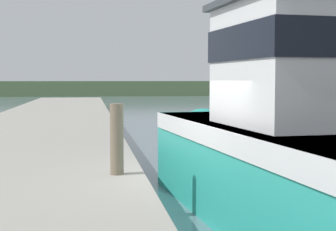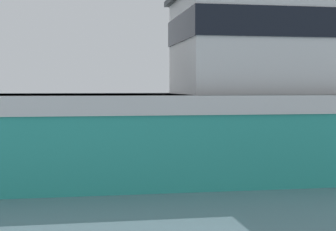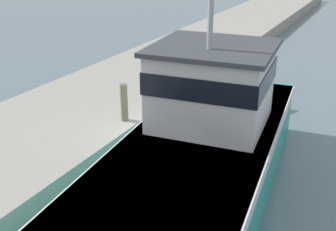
% 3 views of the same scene
% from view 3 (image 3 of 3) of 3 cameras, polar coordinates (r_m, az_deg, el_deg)
% --- Properties ---
extents(ground_plane, '(320.00, 320.00, 0.00)m').
position_cam_3_polar(ground_plane, '(13.50, -0.43, -5.57)').
color(ground_plane, slate).
extents(dock_pier, '(5.48, 80.00, 0.83)m').
position_cam_3_polar(dock_pier, '(15.33, -13.46, -0.89)').
color(dock_pier, '#A39E93').
rests_on(dock_pier, ground_plane).
extents(fishing_boat_main, '(4.71, 13.32, 10.70)m').
position_cam_3_polar(fishing_boat_main, '(11.16, 4.59, -4.19)').
color(fishing_boat_main, teal).
rests_on(fishing_boat_main, ground_plane).
extents(mooring_post, '(0.24, 0.24, 1.26)m').
position_cam_3_polar(mooring_post, '(13.87, -5.96, 1.76)').
color(mooring_post, '#756651').
rests_on(mooring_post, dock_pier).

